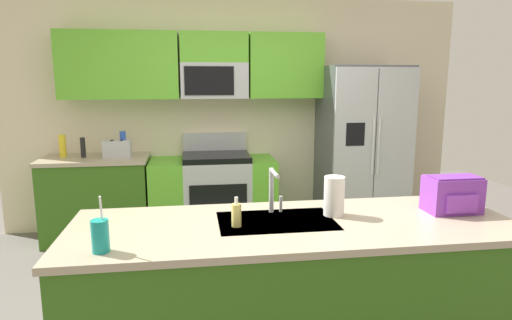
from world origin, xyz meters
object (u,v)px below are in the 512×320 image
at_px(range_oven, 213,195).
at_px(toaster, 117,149).
at_px(pepper_mill, 83,148).
at_px(drink_cup_teal, 100,236).
at_px(bottle_yellow, 63,146).
at_px(soap_dispenser, 236,215).
at_px(sink_faucet, 273,187).
at_px(paper_towel_roll, 334,196).
at_px(refrigerator, 362,149).
at_px(bottle_blue, 123,144).
at_px(backpack, 453,194).

bearing_deg(range_oven, toaster, -176.98).
xyz_separation_m(pepper_mill, drink_cup_teal, (0.68, -2.68, -0.02)).
bearing_deg(pepper_mill, bottle_yellow, 168.81).
height_order(range_oven, bottle_yellow, bottle_yellow).
bearing_deg(soap_dispenser, sink_faucet, 39.92).
bearing_deg(drink_cup_teal, soap_dispenser, 22.01).
xyz_separation_m(soap_dispenser, paper_towel_roll, (0.61, 0.12, 0.05)).
distance_m(refrigerator, soap_dispenser, 2.86).
distance_m(range_oven, sink_faucet, 2.30).
xyz_separation_m(drink_cup_teal, paper_towel_roll, (1.29, 0.39, 0.04)).
relative_size(range_oven, drink_cup_teal, 4.86).
relative_size(range_oven, paper_towel_roll, 5.67).
bearing_deg(range_oven, sink_faucet, -83.13).
bearing_deg(pepper_mill, refrigerator, -1.32).
relative_size(drink_cup_teal, soap_dispenser, 1.64).
bearing_deg(bottle_blue, sink_faucet, -61.22).
relative_size(sink_faucet, backpack, 0.88).
relative_size(toaster, drink_cup_teal, 1.00).
distance_m(sink_faucet, soap_dispenser, 0.34).
relative_size(sink_faucet, paper_towel_roll, 1.17).
bearing_deg(refrigerator, drink_cup_teal, -131.94).
height_order(refrigerator, drink_cup_teal, refrigerator).
height_order(refrigerator, backpack, refrigerator).
distance_m(sink_faucet, paper_towel_roll, 0.37).
height_order(bottle_yellow, drink_cup_teal, drink_cup_teal).
bearing_deg(drink_cup_teal, toaster, 97.13).
bearing_deg(bottle_yellow, sink_faucet, -50.74).
relative_size(soap_dispenser, backpack, 0.53).
xyz_separation_m(bottle_blue, soap_dispenser, (0.96, -2.40, -0.07)).
height_order(refrigerator, soap_dispenser, refrigerator).
xyz_separation_m(bottle_blue, sink_faucet, (1.20, -2.19, 0.03)).
height_order(pepper_mill, bottle_yellow, bottle_yellow).
height_order(range_oven, refrigerator, refrigerator).
relative_size(sink_faucet, soap_dispenser, 1.66).
xyz_separation_m(refrigerator, toaster, (-2.67, 0.02, 0.07)).
bearing_deg(pepper_mill, toaster, -8.03).
height_order(bottle_yellow, bottle_blue, bottle_blue).
xyz_separation_m(toaster, drink_cup_teal, (0.33, -2.63, -0.01)).
xyz_separation_m(bottle_blue, drink_cup_teal, (0.27, -2.67, -0.05)).
relative_size(bottle_yellow, bottle_blue, 0.88).
distance_m(sink_faucet, backpack, 1.12).
bearing_deg(paper_towel_roll, drink_cup_teal, -162.99).
distance_m(bottle_blue, sink_faucet, 2.50).
xyz_separation_m(refrigerator, backpack, (-0.30, -2.25, 0.09)).
relative_size(pepper_mill, bottle_yellow, 0.89).
relative_size(range_oven, soap_dispenser, 8.00).
relative_size(bottle_yellow, soap_dispenser, 1.39).
distance_m(refrigerator, drink_cup_teal, 3.50).
bearing_deg(paper_towel_roll, bottle_yellow, 133.24).
relative_size(range_oven, sink_faucet, 4.82).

